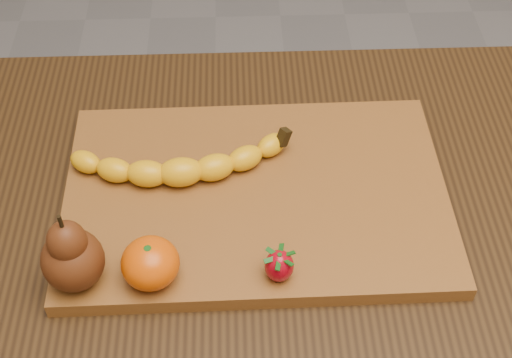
{
  "coord_description": "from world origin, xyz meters",
  "views": [
    {
      "loc": [
        0.06,
        -0.49,
        1.41
      ],
      "look_at": [
        0.08,
        0.06,
        0.8
      ],
      "focal_mm": 50.0,
      "sensor_mm": 36.0,
      "label": 1
    }
  ],
  "objects_px": {
    "pear": "(69,250)",
    "mandarin": "(150,263)",
    "table": "(191,292)",
    "cutting_board": "(256,196)"
  },
  "relations": [
    {
      "from": "pear",
      "to": "mandarin",
      "type": "bearing_deg",
      "value": -1.39
    },
    {
      "from": "pear",
      "to": "mandarin",
      "type": "distance_m",
      "value": 0.08
    },
    {
      "from": "mandarin",
      "to": "table",
      "type": "bearing_deg",
      "value": 62.48
    },
    {
      "from": "cutting_board",
      "to": "mandarin",
      "type": "distance_m",
      "value": 0.17
    },
    {
      "from": "table",
      "to": "cutting_board",
      "type": "relative_size",
      "value": 2.22
    },
    {
      "from": "pear",
      "to": "cutting_board",
      "type": "bearing_deg",
      "value": 31.39
    },
    {
      "from": "cutting_board",
      "to": "pear",
      "type": "bearing_deg",
      "value": -149.19
    },
    {
      "from": "pear",
      "to": "table",
      "type": "bearing_deg",
      "value": 27.35
    },
    {
      "from": "pear",
      "to": "mandarin",
      "type": "relative_size",
      "value": 1.66
    },
    {
      "from": "table",
      "to": "pear",
      "type": "distance_m",
      "value": 0.21
    }
  ]
}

